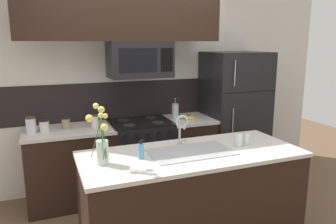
{
  "coord_description": "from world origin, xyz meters",
  "views": [
    {
      "loc": [
        -1.13,
        -2.91,
        1.89
      ],
      "look_at": [
        0.12,
        0.27,
        1.16
      ],
      "focal_mm": 35.0,
      "sensor_mm": 36.0,
      "label": 1
    }
  ],
  "objects_px": {
    "refrigerator": "(233,116)",
    "storage_jar_squat": "(95,121)",
    "microwave": "(140,59)",
    "spare_glass": "(246,139)",
    "storage_jar_medium": "(44,126)",
    "sink_faucet": "(181,126)",
    "dish_soap_bottle": "(141,151)",
    "french_press": "(175,111)",
    "banana_bunch": "(189,118)",
    "storage_jar_short": "(66,123)",
    "flower_vase": "(102,145)",
    "stove_range": "(141,157)",
    "drinking_glass": "(238,140)",
    "storage_jar_tall": "(31,125)"
  },
  "relations": [
    {
      "from": "storage_jar_squat",
      "to": "microwave",
      "type": "bearing_deg",
      "value": -0.1
    },
    {
      "from": "storage_jar_squat",
      "to": "drinking_glass",
      "type": "relative_size",
      "value": 1.18
    },
    {
      "from": "storage_jar_short",
      "to": "storage_jar_tall",
      "type": "bearing_deg",
      "value": -172.81
    },
    {
      "from": "french_press",
      "to": "spare_glass",
      "type": "height_order",
      "value": "french_press"
    },
    {
      "from": "storage_jar_medium",
      "to": "french_press",
      "type": "height_order",
      "value": "french_press"
    },
    {
      "from": "french_press",
      "to": "dish_soap_bottle",
      "type": "height_order",
      "value": "french_press"
    },
    {
      "from": "storage_jar_medium",
      "to": "storage_jar_squat",
      "type": "xyz_separation_m",
      "value": [
        0.56,
        0.0,
        0.01
      ]
    },
    {
      "from": "storage_jar_short",
      "to": "spare_glass",
      "type": "bearing_deg",
      "value": -38.53
    },
    {
      "from": "banana_bunch",
      "to": "spare_glass",
      "type": "xyz_separation_m",
      "value": [
        0.07,
        -1.17,
        0.04
      ]
    },
    {
      "from": "microwave",
      "to": "storage_jar_squat",
      "type": "distance_m",
      "value": 0.9
    },
    {
      "from": "dish_soap_bottle",
      "to": "drinking_glass",
      "type": "height_order",
      "value": "dish_soap_bottle"
    },
    {
      "from": "refrigerator",
      "to": "french_press",
      "type": "relative_size",
      "value": 6.6
    },
    {
      "from": "refrigerator",
      "to": "storage_jar_short",
      "type": "distance_m",
      "value": 2.25
    },
    {
      "from": "refrigerator",
      "to": "french_press",
      "type": "distance_m",
      "value": 0.87
    },
    {
      "from": "flower_vase",
      "to": "storage_jar_squat",
      "type": "bearing_deg",
      "value": 83.56
    },
    {
      "from": "storage_jar_medium",
      "to": "storage_jar_short",
      "type": "relative_size",
      "value": 1.03
    },
    {
      "from": "storage_jar_medium",
      "to": "dish_soap_bottle",
      "type": "relative_size",
      "value": 0.8
    },
    {
      "from": "storage_jar_squat",
      "to": "flower_vase",
      "type": "xyz_separation_m",
      "value": [
        -0.14,
        -1.24,
        0.09
      ]
    },
    {
      "from": "banana_bunch",
      "to": "french_press",
      "type": "bearing_deg",
      "value": 140.2
    },
    {
      "from": "storage_jar_medium",
      "to": "storage_jar_short",
      "type": "height_order",
      "value": "storage_jar_medium"
    },
    {
      "from": "storage_jar_medium",
      "to": "spare_glass",
      "type": "relative_size",
      "value": 1.14
    },
    {
      "from": "storage_jar_tall",
      "to": "dish_soap_bottle",
      "type": "distance_m",
      "value": 1.52
    },
    {
      "from": "refrigerator",
      "to": "sink_faucet",
      "type": "relative_size",
      "value": 5.76
    },
    {
      "from": "microwave",
      "to": "spare_glass",
      "type": "height_order",
      "value": "microwave"
    },
    {
      "from": "storage_jar_short",
      "to": "spare_glass",
      "type": "distance_m",
      "value": 2.03
    },
    {
      "from": "storage_jar_medium",
      "to": "flower_vase",
      "type": "distance_m",
      "value": 1.31
    },
    {
      "from": "microwave",
      "to": "banana_bunch",
      "type": "xyz_separation_m",
      "value": [
        0.64,
        -0.04,
        -0.76
      ]
    },
    {
      "from": "french_press",
      "to": "stove_range",
      "type": "bearing_deg",
      "value": -173.07
    },
    {
      "from": "storage_jar_tall",
      "to": "storage_jar_squat",
      "type": "bearing_deg",
      "value": -0.63
    },
    {
      "from": "storage_jar_tall",
      "to": "banana_bunch",
      "type": "bearing_deg",
      "value": -1.44
    },
    {
      "from": "refrigerator",
      "to": "storage_jar_squat",
      "type": "height_order",
      "value": "refrigerator"
    },
    {
      "from": "stove_range",
      "to": "dish_soap_bottle",
      "type": "relative_size",
      "value": 5.64
    },
    {
      "from": "refrigerator",
      "to": "dish_soap_bottle",
      "type": "xyz_separation_m",
      "value": [
        -1.73,
        -1.26,
        0.1
      ]
    },
    {
      "from": "dish_soap_bottle",
      "to": "flower_vase",
      "type": "distance_m",
      "value": 0.35
    },
    {
      "from": "storage_jar_short",
      "to": "french_press",
      "type": "distance_m",
      "value": 1.38
    },
    {
      "from": "sink_faucet",
      "to": "microwave",
      "type": "bearing_deg",
      "value": 95.85
    },
    {
      "from": "flower_vase",
      "to": "banana_bunch",
      "type": "bearing_deg",
      "value": 41.73
    },
    {
      "from": "stove_range",
      "to": "banana_bunch",
      "type": "relative_size",
      "value": 4.87
    },
    {
      "from": "storage_jar_tall",
      "to": "sink_faucet",
      "type": "xyz_separation_m",
      "value": [
        1.36,
        -1.02,
        0.11
      ]
    },
    {
      "from": "storage_jar_short",
      "to": "flower_vase",
      "type": "relative_size",
      "value": 0.26
    },
    {
      "from": "microwave",
      "to": "spare_glass",
      "type": "relative_size",
      "value": 6.41
    },
    {
      "from": "banana_bunch",
      "to": "dish_soap_bottle",
      "type": "bearing_deg",
      "value": -130.49
    },
    {
      "from": "french_press",
      "to": "drinking_glass",
      "type": "xyz_separation_m",
      "value": [
        0.11,
        -1.31,
        -0.04
      ]
    },
    {
      "from": "storage_jar_tall",
      "to": "dish_soap_bottle",
      "type": "bearing_deg",
      "value": -54.06
    },
    {
      "from": "stove_range",
      "to": "storage_jar_medium",
      "type": "height_order",
      "value": "storage_jar_medium"
    },
    {
      "from": "spare_glass",
      "to": "sink_faucet",
      "type": "bearing_deg",
      "value": 161.65
    },
    {
      "from": "sink_faucet",
      "to": "dish_soap_bottle",
      "type": "bearing_deg",
      "value": -156.32
    },
    {
      "from": "microwave",
      "to": "storage_jar_squat",
      "type": "height_order",
      "value": "microwave"
    },
    {
      "from": "microwave",
      "to": "storage_jar_short",
      "type": "xyz_separation_m",
      "value": [
        -0.88,
        0.06,
        -0.71
      ]
    },
    {
      "from": "storage_jar_short",
      "to": "spare_glass",
      "type": "height_order",
      "value": "storage_jar_short"
    }
  ]
}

